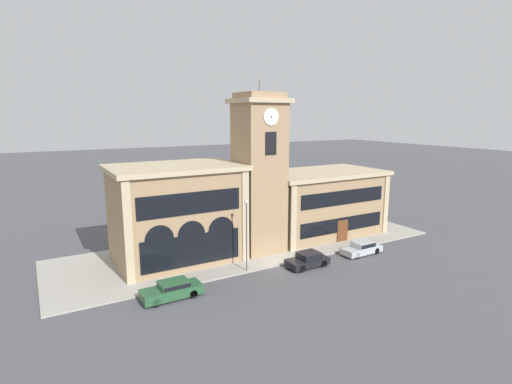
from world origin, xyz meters
TOP-DOWN VIEW (x-y plane):
  - ground_plane at (0.00, 0.00)m, footprint 300.00×300.00m
  - sidewalk_kerb at (0.00, 6.34)m, footprint 41.57×12.68m
  - clock_tower at (0.00, 4.83)m, footprint 5.07×5.07m
  - town_hall_left_wing at (-8.35, 6.63)m, footprint 12.44×8.73m
  - town_hall_right_wing at (9.63, 6.64)m, footprint 15.00×8.73m
  - parked_car_near at (-11.61, -1.46)m, footprint 4.78×1.94m
  - parked_car_mid at (1.70, -1.46)m, footprint 4.16×1.94m
  - parked_car_far at (8.72, -1.46)m, footprint 4.48×1.81m
  - street_lamp at (-3.96, 0.32)m, footprint 0.36×0.36m
  - fire_hydrant at (2.33, 0.34)m, footprint 0.22×0.22m

SIDE VIEW (x-z plane):
  - ground_plane at x=0.00m, z-range 0.00..0.00m
  - sidewalk_kerb at x=0.00m, z-range 0.00..0.15m
  - fire_hydrant at x=2.33m, z-range 0.13..1.00m
  - parked_car_far at x=8.72m, z-range 0.03..1.38m
  - parked_car_near at x=-11.61m, z-range 0.04..1.43m
  - parked_car_mid at x=1.70m, z-range 0.03..1.45m
  - town_hall_right_wing at x=9.63m, z-range 0.03..7.70m
  - street_lamp at x=-3.96m, z-range 1.10..7.74m
  - town_hall_left_wing at x=-8.35m, z-range 0.03..9.54m
  - clock_tower at x=0.00m, z-range -0.56..17.07m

